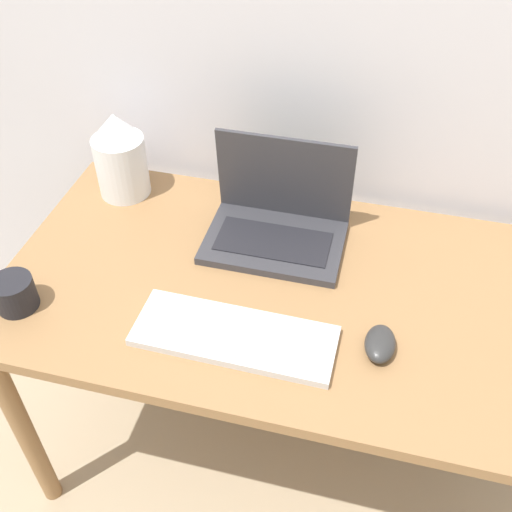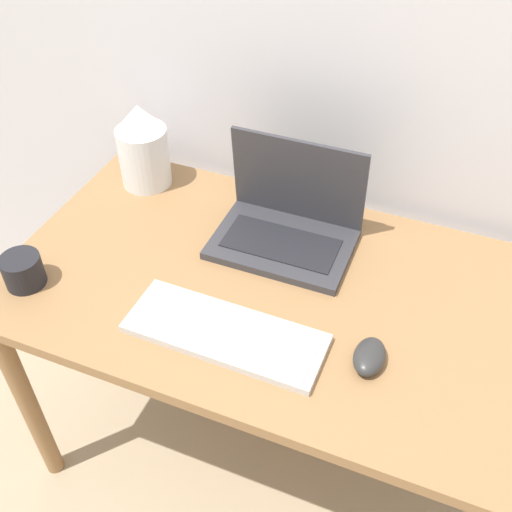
# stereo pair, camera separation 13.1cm
# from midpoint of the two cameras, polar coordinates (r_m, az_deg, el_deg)

# --- Properties ---
(desk) EXTENTS (1.34, 0.72, 0.71)m
(desk) POSITION_cam_midpoint_polar(r_m,az_deg,el_deg) (1.45, 5.60, -5.57)
(desk) COLOR olive
(desk) RESTS_ON ground_plane
(laptop) EXTENTS (0.34, 0.24, 0.25)m
(laptop) POSITION_cam_midpoint_polar(r_m,az_deg,el_deg) (1.48, 5.59, 3.20)
(laptop) COLOR #333338
(laptop) RESTS_ON desk
(keyboard) EXTENTS (0.43, 0.16, 0.02)m
(keyboard) POSITION_cam_midpoint_polar(r_m,az_deg,el_deg) (1.28, 0.00, -7.49)
(keyboard) COLOR silver
(keyboard) RESTS_ON desk
(mouse) EXTENTS (0.06, 0.10, 0.04)m
(mouse) POSITION_cam_midpoint_polar(r_m,az_deg,el_deg) (1.26, 13.74, -9.44)
(mouse) COLOR #2D2D2D
(mouse) RESTS_ON desk
(vase) EXTENTS (0.14, 0.14, 0.24)m
(vase) POSITION_cam_midpoint_polar(r_m,az_deg,el_deg) (1.65, -8.50, 10.22)
(vase) COLOR white
(vase) RESTS_ON desk
(mug) EXTENTS (0.09, 0.09, 0.08)m
(mug) POSITION_cam_midpoint_polar(r_m,az_deg,el_deg) (1.44, -18.94, -1.45)
(mug) COLOR black
(mug) RESTS_ON desk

